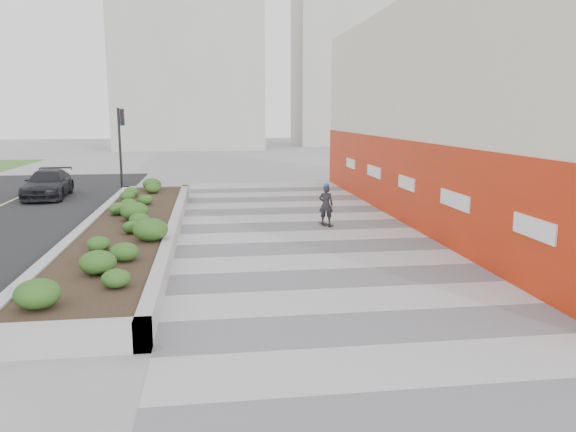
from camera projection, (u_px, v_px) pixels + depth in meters
name	position (u px, v px, depth m)	size (l,w,h in m)	color
ground	(355.00, 303.00, 11.83)	(160.00, 160.00, 0.00)	gray
walkway	(326.00, 265.00, 14.75)	(8.00, 36.00, 0.01)	#A8A8AD
building	(479.00, 112.00, 20.81)	(6.04, 24.08, 8.00)	beige
planter	(131.00, 226.00, 17.83)	(3.00, 18.00, 0.90)	#9E9EA0
traffic_signal_near	(121.00, 138.00, 27.40)	(0.33, 0.28, 4.20)	black
distant_bldg_north_l	(189.00, 58.00, 62.92)	(16.00, 12.00, 20.00)	#ADAAA3
distant_bldg_north_r	(352.00, 48.00, 70.15)	(14.00, 10.00, 24.00)	#ADAAA3
manhole_cover	(344.00, 264.00, 14.82)	(0.44, 0.44, 0.01)	#595654
skateboarder	(326.00, 204.00, 19.77)	(0.58, 0.75, 1.54)	beige
car_dark	(48.00, 184.00, 26.45)	(1.82, 4.48, 1.30)	black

